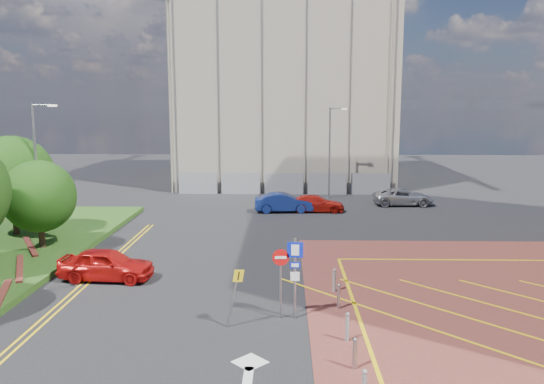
{
  "coord_description": "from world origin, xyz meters",
  "views": [
    {
      "loc": [
        0.1,
        -18.52,
        8.18
      ],
      "look_at": [
        -0.47,
        4.71,
        4.36
      ],
      "focal_mm": 35.0,
      "sensor_mm": 36.0,
      "label": 1
    }
  ],
  "objects_px": {
    "lamp_left_far": "(37,166)",
    "car_silver_back": "(403,197)",
    "car_red_left": "(106,264)",
    "sign_cluster": "(290,270)",
    "car_red_back": "(316,203)",
    "car_blue_back": "(284,203)",
    "lamp_back": "(330,149)",
    "tree_c": "(39,196)",
    "tree_d": "(12,177)",
    "warning_sign": "(235,291)"
  },
  "relations": [
    {
      "from": "tree_c",
      "to": "car_red_back",
      "type": "bearing_deg",
      "value": 36.75
    },
    {
      "from": "tree_c",
      "to": "lamp_back",
      "type": "bearing_deg",
      "value": 45.68
    },
    {
      "from": "tree_d",
      "to": "car_red_left",
      "type": "bearing_deg",
      "value": -42.92
    },
    {
      "from": "tree_c",
      "to": "car_red_back",
      "type": "xyz_separation_m",
      "value": [
        16.0,
        11.95,
        -2.55
      ]
    },
    {
      "from": "tree_c",
      "to": "lamp_back",
      "type": "distance_m",
      "value": 25.19
    },
    {
      "from": "tree_c",
      "to": "car_silver_back",
      "type": "xyz_separation_m",
      "value": [
        23.37,
        14.81,
        -2.51
      ]
    },
    {
      "from": "lamp_back",
      "to": "lamp_left_far",
      "type": "bearing_deg",
      "value": -139.14
    },
    {
      "from": "warning_sign",
      "to": "car_red_back",
      "type": "distance_m",
      "value": 22.26
    },
    {
      "from": "car_silver_back",
      "to": "car_red_left",
      "type": "bearing_deg",
      "value": 135.75
    },
    {
      "from": "tree_d",
      "to": "car_red_back",
      "type": "relative_size",
      "value": 1.38
    },
    {
      "from": "car_blue_back",
      "to": "car_red_back",
      "type": "relative_size",
      "value": 1.02
    },
    {
      "from": "sign_cluster",
      "to": "warning_sign",
      "type": "relative_size",
      "value": 1.42
    },
    {
      "from": "lamp_left_far",
      "to": "car_red_left",
      "type": "bearing_deg",
      "value": -47.28
    },
    {
      "from": "lamp_back",
      "to": "car_blue_back",
      "type": "distance_m",
      "value": 8.29
    },
    {
      "from": "lamp_back",
      "to": "sign_cluster",
      "type": "height_order",
      "value": "lamp_back"
    },
    {
      "from": "car_silver_back",
      "to": "lamp_left_far",
      "type": "bearing_deg",
      "value": 116.7
    },
    {
      "from": "car_blue_back",
      "to": "sign_cluster",
      "type": "bearing_deg",
      "value": 177.16
    },
    {
      "from": "warning_sign",
      "to": "lamp_back",
      "type": "bearing_deg",
      "value": 78.24
    },
    {
      "from": "sign_cluster",
      "to": "warning_sign",
      "type": "height_order",
      "value": "sign_cluster"
    },
    {
      "from": "tree_c",
      "to": "car_silver_back",
      "type": "distance_m",
      "value": 27.79
    },
    {
      "from": "tree_d",
      "to": "sign_cluster",
      "type": "bearing_deg",
      "value": -35.58
    },
    {
      "from": "sign_cluster",
      "to": "car_red_left",
      "type": "xyz_separation_m",
      "value": [
        -8.62,
        4.41,
        -1.2
      ]
    },
    {
      "from": "lamp_left_far",
      "to": "sign_cluster",
      "type": "relative_size",
      "value": 2.5
    },
    {
      "from": "car_silver_back",
      "to": "lamp_back",
      "type": "bearing_deg",
      "value": 60.07
    },
    {
      "from": "car_blue_back",
      "to": "car_silver_back",
      "type": "height_order",
      "value": "car_blue_back"
    },
    {
      "from": "car_red_back",
      "to": "car_silver_back",
      "type": "relative_size",
      "value": 0.9
    },
    {
      "from": "sign_cluster",
      "to": "car_red_back",
      "type": "xyz_separation_m",
      "value": [
        2.2,
        20.96,
        -1.31
      ]
    },
    {
      "from": "sign_cluster",
      "to": "car_red_left",
      "type": "bearing_deg",
      "value": 152.9
    },
    {
      "from": "car_red_left",
      "to": "car_blue_back",
      "type": "xyz_separation_m",
      "value": [
        8.34,
        16.35,
        -0.01
      ]
    },
    {
      "from": "tree_d",
      "to": "sign_cluster",
      "type": "relative_size",
      "value": 1.9
    },
    {
      "from": "sign_cluster",
      "to": "lamp_left_far",
      "type": "bearing_deg",
      "value": 143.18
    },
    {
      "from": "lamp_left_far",
      "to": "car_silver_back",
      "type": "distance_m",
      "value": 27.75
    },
    {
      "from": "sign_cluster",
      "to": "car_red_left",
      "type": "distance_m",
      "value": 9.75
    },
    {
      "from": "car_blue_back",
      "to": "lamp_back",
      "type": "bearing_deg",
      "value": -36.64
    },
    {
      "from": "car_red_back",
      "to": "lamp_left_far",
      "type": "bearing_deg",
      "value": 120.26
    },
    {
      "from": "lamp_back",
      "to": "car_silver_back",
      "type": "relative_size",
      "value": 1.64
    },
    {
      "from": "lamp_back",
      "to": "sign_cluster",
      "type": "bearing_deg",
      "value": -97.97
    },
    {
      "from": "tree_c",
      "to": "sign_cluster",
      "type": "bearing_deg",
      "value": -33.16
    },
    {
      "from": "lamp_left_far",
      "to": "car_red_back",
      "type": "xyz_separation_m",
      "value": [
        16.92,
        9.95,
        -4.02
      ]
    },
    {
      "from": "car_blue_back",
      "to": "lamp_left_far",
      "type": "bearing_deg",
      "value": 120.41
    },
    {
      "from": "car_red_back",
      "to": "lamp_back",
      "type": "bearing_deg",
      "value": -14.83
    },
    {
      "from": "lamp_left_far",
      "to": "car_red_left",
      "type": "height_order",
      "value": "lamp_left_far"
    },
    {
      "from": "car_blue_back",
      "to": "car_red_left",
      "type": "bearing_deg",
      "value": 149.37
    },
    {
      "from": "sign_cluster",
      "to": "car_red_left",
      "type": "relative_size",
      "value": 0.72
    },
    {
      "from": "tree_d",
      "to": "lamp_back",
      "type": "distance_m",
      "value": 25.47
    },
    {
      "from": "tree_d",
      "to": "sign_cluster",
      "type": "height_order",
      "value": "tree_d"
    },
    {
      "from": "car_blue_back",
      "to": "car_red_back",
      "type": "height_order",
      "value": "car_blue_back"
    },
    {
      "from": "lamp_left_far",
      "to": "lamp_back",
      "type": "height_order",
      "value": "lamp_left_far"
    },
    {
      "from": "car_red_left",
      "to": "sign_cluster",
      "type": "bearing_deg",
      "value": -113.29
    },
    {
      "from": "car_red_left",
      "to": "car_silver_back",
      "type": "bearing_deg",
      "value": -39.32
    }
  ]
}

